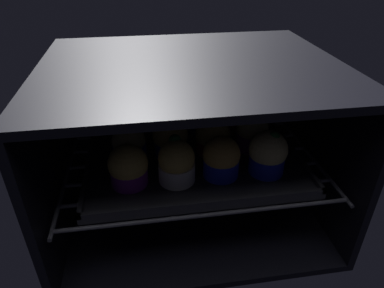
{
  "coord_description": "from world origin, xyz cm",
  "views": [
    {
      "loc": [
        -9.87,
        -42.26,
        56.51
      ],
      "look_at": [
        0.0,
        21.5,
        17.5
      ],
      "focal_mm": 32.1,
      "sensor_mm": 36.0,
      "label": 1
    }
  ],
  "objects_px": {
    "muffin_row0_col3": "(268,153)",
    "muffin_row1_col3": "(252,132)",
    "muffin_row2_col0": "(127,123)",
    "muffin_row2_col2": "(204,117)",
    "muffin_row0_col2": "(221,158)",
    "baking_tray": "(192,155)",
    "muffin_row0_col0": "(128,167)",
    "muffin_row1_col2": "(213,137)",
    "muffin_row2_col1": "(166,120)",
    "muffin_row1_col0": "(129,144)",
    "muffin_row0_col1": "(177,162)",
    "muffin_row1_col1": "(170,138)",
    "muffin_row2_col3": "(242,114)"
  },
  "relations": [
    {
      "from": "baking_tray",
      "to": "muffin_row1_col0",
      "type": "height_order",
      "value": "muffin_row1_col0"
    },
    {
      "from": "muffin_row2_col2",
      "to": "muffin_row2_col3",
      "type": "bearing_deg",
      "value": -2.41
    },
    {
      "from": "muffin_row0_col0",
      "to": "muffin_row2_col1",
      "type": "bearing_deg",
      "value": 64.16
    },
    {
      "from": "baking_tray",
      "to": "muffin_row0_col2",
      "type": "xyz_separation_m",
      "value": [
        0.04,
        -0.09,
        0.04
      ]
    },
    {
      "from": "muffin_row0_col0",
      "to": "muffin_row2_col0",
      "type": "xyz_separation_m",
      "value": [
        -0.0,
        0.18,
        -0.0
      ]
    },
    {
      "from": "muffin_row0_col3",
      "to": "muffin_row2_col1",
      "type": "distance_m",
      "value": 0.26
    },
    {
      "from": "muffin_row1_col0",
      "to": "muffin_row0_col3",
      "type": "bearing_deg",
      "value": -18.45
    },
    {
      "from": "muffin_row0_col2",
      "to": "muffin_row0_col1",
      "type": "bearing_deg",
      "value": -177.61
    },
    {
      "from": "muffin_row0_col1",
      "to": "baking_tray",
      "type": "bearing_deg",
      "value": 64.43
    },
    {
      "from": "muffin_row0_col3",
      "to": "muffin_row2_col2",
      "type": "bearing_deg",
      "value": 117.24
    },
    {
      "from": "muffin_row1_col3",
      "to": "muffin_row2_col1",
      "type": "distance_m",
      "value": 0.2
    },
    {
      "from": "muffin_row2_col0",
      "to": "muffin_row2_col2",
      "type": "distance_m",
      "value": 0.18
    },
    {
      "from": "muffin_row0_col0",
      "to": "muffin_row1_col2",
      "type": "xyz_separation_m",
      "value": [
        0.18,
        0.09,
        -0.0
      ]
    },
    {
      "from": "muffin_row2_col2",
      "to": "muffin_row2_col3",
      "type": "distance_m",
      "value": 0.09
    },
    {
      "from": "baking_tray",
      "to": "muffin_row0_col2",
      "type": "distance_m",
      "value": 0.11
    },
    {
      "from": "muffin_row0_col2",
      "to": "muffin_row1_col2",
      "type": "bearing_deg",
      "value": 89.11
    },
    {
      "from": "muffin_row0_col3",
      "to": "muffin_row2_col0",
      "type": "relative_size",
      "value": 1.13
    },
    {
      "from": "muffin_row1_col3",
      "to": "muffin_row2_col0",
      "type": "xyz_separation_m",
      "value": [
        -0.28,
        0.09,
        -0.0
      ]
    },
    {
      "from": "baking_tray",
      "to": "muffin_row2_col2",
      "type": "distance_m",
      "value": 0.11
    },
    {
      "from": "muffin_row0_col3",
      "to": "muffin_row1_col3",
      "type": "xyz_separation_m",
      "value": [
        -0.0,
        0.09,
        -0.0
      ]
    },
    {
      "from": "muffin_row1_col3",
      "to": "muffin_row2_col2",
      "type": "relative_size",
      "value": 1.03
    },
    {
      "from": "muffin_row1_col2",
      "to": "muffin_row2_col3",
      "type": "distance_m",
      "value": 0.13
    },
    {
      "from": "muffin_row0_col3",
      "to": "muffin_row2_col1",
      "type": "height_order",
      "value": "muffin_row0_col3"
    },
    {
      "from": "baking_tray",
      "to": "muffin_row2_col0",
      "type": "height_order",
      "value": "muffin_row2_col0"
    },
    {
      "from": "baking_tray",
      "to": "muffin_row0_col0",
      "type": "relative_size",
      "value": 5.39
    },
    {
      "from": "muffin_row1_col2",
      "to": "muffin_row2_col2",
      "type": "bearing_deg",
      "value": 91.56
    },
    {
      "from": "muffin_row2_col1",
      "to": "muffin_row2_col2",
      "type": "bearing_deg",
      "value": -0.41
    },
    {
      "from": "baking_tray",
      "to": "muffin_row1_col1",
      "type": "bearing_deg",
      "value": 176.11
    },
    {
      "from": "muffin_row0_col0",
      "to": "muffin_row0_col1",
      "type": "xyz_separation_m",
      "value": [
        0.09,
        -0.0,
        0.0
      ]
    },
    {
      "from": "muffin_row1_col0",
      "to": "muffin_row1_col3",
      "type": "xyz_separation_m",
      "value": [
        0.27,
        0.0,
        0.01
      ]
    },
    {
      "from": "muffin_row1_col0",
      "to": "muffin_row2_col1",
      "type": "distance_m",
      "value": 0.13
    },
    {
      "from": "muffin_row0_col0",
      "to": "muffin_row2_col1",
      "type": "height_order",
      "value": "same"
    },
    {
      "from": "muffin_row0_col1",
      "to": "muffin_row1_col1",
      "type": "xyz_separation_m",
      "value": [
        -0.0,
        0.1,
        -0.0
      ]
    },
    {
      "from": "muffin_row0_col0",
      "to": "muffin_row1_col1",
      "type": "bearing_deg",
      "value": 46.01
    },
    {
      "from": "muffin_row2_col2",
      "to": "muffin_row2_col3",
      "type": "relative_size",
      "value": 0.91
    },
    {
      "from": "muffin_row1_col1",
      "to": "muffin_row2_col0",
      "type": "bearing_deg",
      "value": 136.85
    },
    {
      "from": "muffin_row0_col1",
      "to": "muffin_row1_col2",
      "type": "bearing_deg",
      "value": 45.97
    },
    {
      "from": "muffin_row0_col2",
      "to": "muffin_row2_col3",
      "type": "height_order",
      "value": "muffin_row2_col3"
    },
    {
      "from": "muffin_row1_col1",
      "to": "muffin_row2_col3",
      "type": "relative_size",
      "value": 0.93
    },
    {
      "from": "baking_tray",
      "to": "muffin_row1_col0",
      "type": "bearing_deg",
      "value": -179.6
    },
    {
      "from": "muffin_row1_col3",
      "to": "muffin_row2_col0",
      "type": "relative_size",
      "value": 1.05
    },
    {
      "from": "baking_tray",
      "to": "muffin_row2_col2",
      "type": "height_order",
      "value": "muffin_row2_col2"
    },
    {
      "from": "muffin_row2_col0",
      "to": "muffin_row2_col3",
      "type": "xyz_separation_m",
      "value": [
        0.28,
        -0.0,
        0.0
      ]
    },
    {
      "from": "muffin_row2_col1",
      "to": "muffin_row0_col3",
      "type": "bearing_deg",
      "value": -44.83
    },
    {
      "from": "muffin_row0_col1",
      "to": "muffin_row2_col2",
      "type": "relative_size",
      "value": 1.1
    },
    {
      "from": "muffin_row0_col2",
      "to": "muffin_row1_col2",
      "type": "height_order",
      "value": "muffin_row0_col2"
    },
    {
      "from": "muffin_row2_col1",
      "to": "muffin_row2_col3",
      "type": "bearing_deg",
      "value": -1.42
    },
    {
      "from": "baking_tray",
      "to": "muffin_row1_col1",
      "type": "relative_size",
      "value": 5.18
    },
    {
      "from": "muffin_row0_col2",
      "to": "muffin_row1_col3",
      "type": "distance_m",
      "value": 0.13
    },
    {
      "from": "muffin_row1_col3",
      "to": "muffin_row2_col2",
      "type": "bearing_deg",
      "value": 135.71
    }
  ]
}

